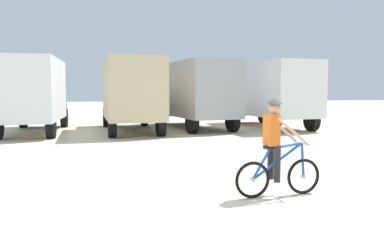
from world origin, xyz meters
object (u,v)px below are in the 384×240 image
Objects in this scene: box_truck_avon_van at (34,92)px; box_truck_white_box at (270,92)px; box_truck_tan_camper at (131,92)px; cyclist_orange_shirt at (276,151)px; box_truck_grey_hauler at (195,92)px.

box_truck_avon_van and box_truck_white_box have the same top height.
box_truck_avon_van is 4.37m from box_truck_tan_camper.
box_truck_white_box reaches higher than cyclist_orange_shirt.
box_truck_tan_camper is 12.30m from cyclist_orange_shirt.
box_truck_grey_hauler is at bearing 6.87° from box_truck_avon_van.
box_truck_avon_van is 0.97× the size of box_truck_grey_hauler.
box_truck_avon_van is 7.70m from box_truck_grey_hauler.
box_truck_tan_camper and box_truck_grey_hauler have the same top height.
box_truck_grey_hauler is at bearing 176.86° from box_truck_white_box.
box_truck_tan_camper is 0.98× the size of box_truck_grey_hauler.
box_truck_avon_van is at bearing 179.30° from box_truck_tan_camper.
box_truck_white_box is at bearing 3.46° from box_truck_avon_van.
box_truck_grey_hauler is at bearing 16.57° from box_truck_tan_camper.
box_truck_grey_hauler is 3.98m from box_truck_white_box.
box_truck_tan_camper is at bearing 101.46° from cyclist_orange_shirt.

